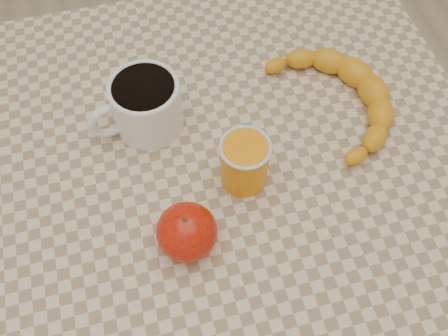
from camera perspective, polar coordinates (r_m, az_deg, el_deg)
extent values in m
plane|color=tan|center=(1.41, 0.00, -16.27)|extent=(3.00, 3.00, 0.00)
cube|color=beige|center=(0.73, 0.00, -1.61)|extent=(0.80, 0.80, 0.04)
cube|color=olive|center=(0.78, 0.00, -3.42)|extent=(0.74, 0.74, 0.06)
cylinder|color=olive|center=(1.26, -19.88, 0.02)|extent=(0.05, 0.05, 0.71)
cylinder|color=olive|center=(1.31, 11.09, 6.72)|extent=(0.05, 0.05, 0.71)
cylinder|color=white|center=(0.74, -8.80, 7.04)|extent=(0.12, 0.12, 0.08)
cylinder|color=black|center=(0.71, -9.21, 8.94)|extent=(0.09, 0.09, 0.01)
torus|color=white|center=(0.71, -9.25, 9.13)|extent=(0.10, 0.10, 0.01)
torus|color=white|center=(0.73, -13.01, 5.29)|extent=(0.07, 0.03, 0.07)
cylinder|color=orange|center=(0.68, 2.35, 0.56)|extent=(0.07, 0.07, 0.08)
torus|color=silver|center=(0.65, 2.47, 2.39)|extent=(0.07, 0.07, 0.00)
ellipsoid|color=#9B0E05|center=(0.64, -4.27, -7.29)|extent=(0.10, 0.10, 0.07)
cylinder|color=#382311|center=(0.61, -4.45, -6.13)|extent=(0.01, 0.01, 0.01)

